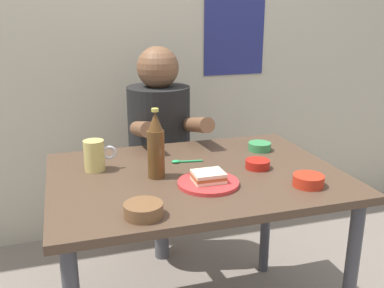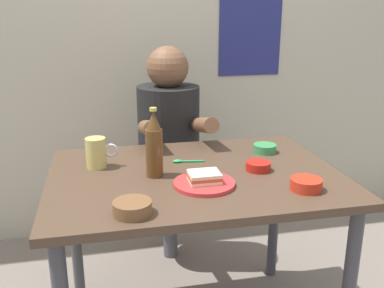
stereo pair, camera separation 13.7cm
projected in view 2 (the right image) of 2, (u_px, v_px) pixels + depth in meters
name	position (u px, v px, depth m)	size (l,w,h in m)	color
wall_back	(156.00, 17.00, 2.46)	(4.40, 0.09, 2.60)	#BCB299
dining_table	(195.00, 195.00, 1.68)	(1.10, 0.80, 0.74)	#4C3828
stool	(169.00, 199.00, 2.35)	(0.34, 0.34, 0.45)	#4C4C51
person_seated	(168.00, 126.00, 2.22)	(0.33, 0.56, 0.72)	black
plate_orange	(204.00, 183.00, 1.53)	(0.22, 0.22, 0.01)	red
sandwich	(204.00, 177.00, 1.52)	(0.11, 0.09, 0.04)	beige
beer_mug	(97.00, 153.00, 1.69)	(0.13, 0.08, 0.12)	#D1BC66
beer_bottle	(154.00, 146.00, 1.58)	(0.06, 0.06, 0.26)	#593819
sambal_bowl_red	(258.00, 166.00, 1.67)	(0.10, 0.10, 0.03)	#B21E14
dip_bowl_green	(265.00, 148.00, 1.88)	(0.10, 0.10, 0.03)	#388C4C
condiment_bowl_brown	(132.00, 207.00, 1.31)	(0.12, 0.12, 0.04)	brown
sauce_bowl_chili	(306.00, 184.00, 1.49)	(0.11, 0.11, 0.04)	red
spoon	(183.00, 161.00, 1.76)	(0.13, 0.03, 0.01)	#26A559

